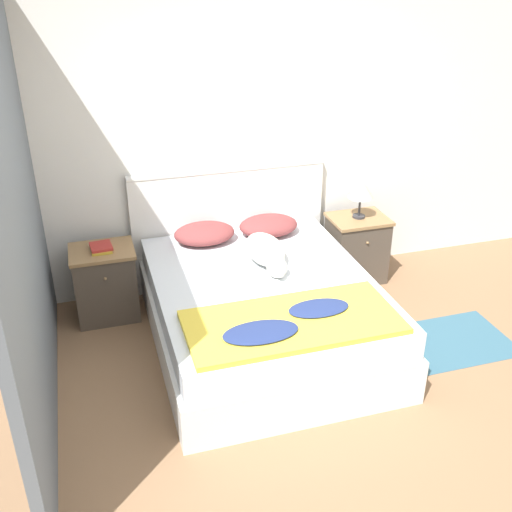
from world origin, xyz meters
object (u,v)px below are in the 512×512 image
bed (264,312)px  dog (267,251)px  nightstand_left (106,283)px  pillow_right (268,225)px  pillow_left (204,233)px  table_lamp (361,190)px  book_stack (101,247)px  nightstand_right (356,248)px

bed → dog: bearing=68.4°
nightstand_left → dog: (1.22, -0.46, 0.33)m
nightstand_left → pillow_right: bearing=0.6°
bed → dog: dog is taller
bed → nightstand_left: size_ratio=3.26×
pillow_left → dog: 0.61m
table_lamp → nightstand_left: bearing=-179.9°
nightstand_left → pillow_left: pillow_left is taller
table_lamp → pillow_left: bearing=179.6°
pillow_right → book_stack: bearing=-179.3°
book_stack → pillow_right: bearing=0.7°
nightstand_right → dog: (-1.00, -0.46, 0.33)m
bed → nightstand_right: (1.11, 0.74, 0.03)m
nightstand_left → pillow_right: (1.39, 0.01, 0.32)m
pillow_right → table_lamp: (0.83, -0.01, 0.23)m
nightstand_right → table_lamp: 0.56m
bed → nightstand_left: 1.33m
nightstand_left → pillow_right: pillow_right is taller
nightstand_right → dog: size_ratio=0.82×
nightstand_left → pillow_right: 1.42m
nightstand_right → book_stack: size_ratio=2.99×
nightstand_right → pillow_left: (-1.39, 0.01, 0.32)m
bed → nightstand_left: (-1.11, 0.74, 0.03)m
dog → pillow_right: bearing=70.6°
nightstand_left → table_lamp: table_lamp is taller
pillow_right → dog: dog is taller
book_stack → nightstand_left: bearing=124.6°
dog → book_stack: 1.30m
nightstand_left → table_lamp: bearing=0.1°
nightstand_right → pillow_right: (-0.83, 0.01, 0.32)m
pillow_right → book_stack: pillow_right is taller
nightstand_right → pillow_right: 0.89m
bed → book_stack: bearing=146.5°
pillow_left → pillow_right: 0.55m
pillow_right → bed: bearing=-110.2°
book_stack → table_lamp: (2.22, 0.01, 0.24)m
pillow_right → dog: bearing=-109.4°
nightstand_left → book_stack: book_stack is taller
dog → table_lamp: (1.00, 0.47, 0.23)m
dog → bed: bearing=-111.6°
nightstand_left → table_lamp: size_ratio=1.74×
bed → pillow_right: 0.88m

